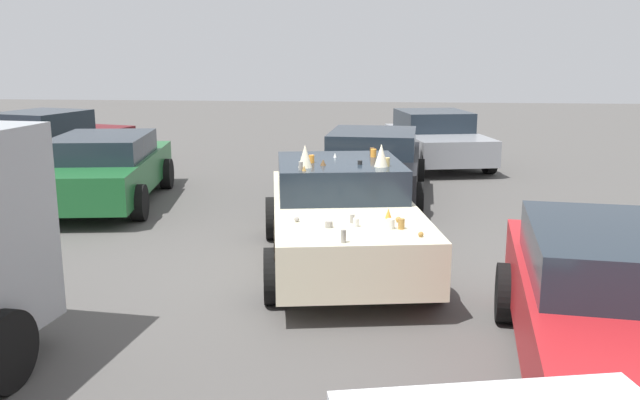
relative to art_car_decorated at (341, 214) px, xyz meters
The scene contains 7 objects.
ground_plane 0.70m from the art_car_decorated, behind, with size 60.00×60.00×0.00m, color #514F4C.
art_car_decorated is the anchor object (origin of this frame).
parked_sedan_row_back_far 9.64m from the art_car_decorated, 49.55° to the left, with size 4.67×2.74×1.49m.
parked_sedan_near_right 8.55m from the art_car_decorated, 12.49° to the right, with size 4.34×2.69×1.36m.
parked_sedan_far_right 5.71m from the art_car_decorated, 55.33° to the left, with size 4.71×2.50×1.32m.
parked_sedan_row_back_center 4.29m from the art_car_decorated, ahead, with size 4.31×2.24×1.31m.
parked_sedan_near_left 4.22m from the art_car_decorated, 141.53° to the right, with size 4.68×2.35×1.37m.
Camera 1 is at (-8.82, -0.56, 2.87)m, focal length 37.90 mm.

